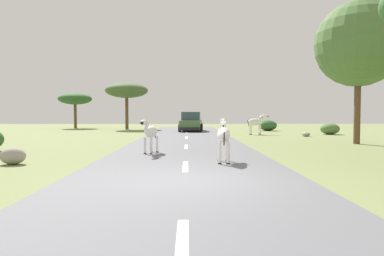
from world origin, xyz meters
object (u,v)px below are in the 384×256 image
tree_1 (75,99)px  rock_2 (306,134)px  bush_2 (268,125)px  rock_0 (13,156)px  zebra_1 (256,122)px  zebra_2 (224,135)px  zebra_0 (150,132)px  tree_3 (359,44)px  tree_2 (127,91)px  car_0 (191,122)px  bush_0 (330,129)px

tree_1 → rock_2: size_ratio=6.34×
bush_2 → rock_0: bush_2 is taller
zebra_1 → zebra_2: 15.53m
tree_1 → rock_0: (7.01, -26.83, -3.00)m
zebra_0 → zebra_2: zebra_2 is taller
zebra_0 → tree_1: 26.87m
zebra_0 → tree_3: tree_3 is taller
tree_1 → zebra_1: bearing=-33.2°
tree_2 → tree_3: bearing=-47.2°
zebra_0 → car_0: size_ratio=0.33×
tree_2 → tree_3: size_ratio=0.63×
tree_1 → rock_2: 25.45m
rock_2 → zebra_2: bearing=-119.6°
zebra_2 → zebra_0: bearing=142.2°
tree_1 → bush_0: size_ratio=2.68×
zebra_2 → rock_2: zebra_2 is taller
car_0 → bush_0: bearing=163.0°
tree_2 → bush_0: bearing=-25.7°
tree_1 → zebra_2: bearing=-62.7°
bush_2 → rock_0: (-13.30, -20.96, -0.23)m
rock_0 → tree_1: bearing=104.7°
bush_0 → zebra_1: bearing=-178.2°
tree_3 → car_0: bearing=125.2°
zebra_0 → rock_2: (9.96, 10.46, -0.73)m
tree_3 → bush_0: size_ratio=5.17×
tree_3 → bush_0: bearing=75.7°
tree_2 → bush_0: tree_2 is taller
bush_2 → rock_2: 8.06m
tree_1 → tree_2: tree_2 is taller
zebra_1 → zebra_0: bearing=-34.6°
zebra_0 → tree_2: 21.88m
zebra_2 → tree_3: 11.43m
tree_3 → rock_0: (-14.71, -7.05, -5.05)m
zebra_1 → rock_2: bearing=50.1°
tree_2 → bush_2: (13.95, -2.66, -3.48)m
zebra_2 → zebra_1: bearing=78.7°
car_0 → rock_2: 10.47m
tree_1 → bush_2: bearing=-16.1°
zebra_2 → bush_0: bearing=60.8°
tree_1 → bush_0: bearing=-26.0°
zebra_2 → bush_2: size_ratio=0.93×
tree_1 → tree_3: size_ratio=0.52×
zebra_0 → bush_0: bearing=-118.1°
zebra_0 → rock_2: bearing=-116.9°
zebra_0 → tree_1: (-11.14, 24.34, 2.38)m
tree_1 → tree_2: 7.16m
car_0 → tree_3: (8.78, -12.43, 4.47)m
car_0 → tree_3: bearing=129.6°
tree_2 → bush_2: 14.62m
tree_1 → bush_2: 21.32m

